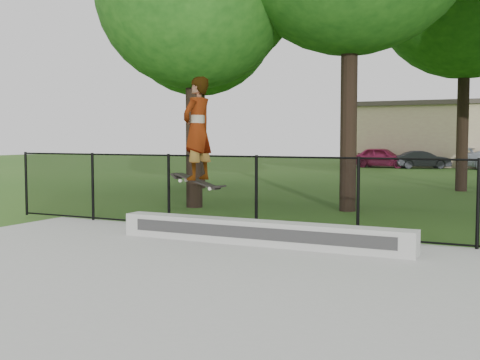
{
  "coord_description": "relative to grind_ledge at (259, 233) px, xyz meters",
  "views": [
    {
      "loc": [
        2.8,
        -4.62,
        1.89
      ],
      "look_at": [
        -1.52,
        4.2,
        1.2
      ],
      "focal_mm": 45.0,
      "sensor_mm": 36.0,
      "label": 1
    }
  ],
  "objects": [
    {
      "name": "skater_airborne",
      "position": [
        -1.13,
        -0.13,
        1.76
      ],
      "size": [
        0.81,
        0.72,
        2.01
      ],
      "color": "black",
      "rests_on": "ground"
    },
    {
      "name": "grind_ledge",
      "position": [
        0.0,
        0.0,
        0.0
      ],
      "size": [
        5.31,
        0.4,
        0.41
      ],
      "primitive_type": "cube",
      "color": "#ACADA8",
      "rests_on": "concrete_slab"
    },
    {
      "name": "distant_building",
      "position": [
        -0.6,
        33.3,
        1.9
      ],
      "size": [
        12.4,
        6.4,
        4.3
      ],
      "color": "#C0B187",
      "rests_on": "ground"
    },
    {
      "name": "ground",
      "position": [
        1.4,
        -4.7,
        -0.27
      ],
      "size": [
        100.0,
        100.0,
        0.0
      ],
      "primitive_type": "plane",
      "color": "#2A5718",
      "rests_on": "ground"
    },
    {
      "name": "concrete_slab",
      "position": [
        1.4,
        -4.7,
        -0.24
      ],
      "size": [
        14.0,
        12.0,
        0.06
      ],
      "primitive_type": "cube",
      "color": "#A6A7A1",
      "rests_on": "ground"
    },
    {
      "name": "chainlink_fence",
      "position": [
        1.4,
        1.2,
        0.55
      ],
      "size": [
        16.06,
        0.06,
        1.5
      ],
      "color": "black",
      "rests_on": "concrete_slab"
    },
    {
      "name": "car_b",
      "position": [
        -2.01,
        29.16,
        0.28
      ],
      "size": [
        3.19,
        2.28,
        1.09
      ],
      "primitive_type": "imported",
      "rotation": [
        0.0,
        0.0,
        2.0
      ],
      "color": "black",
      "rests_on": "ground"
    },
    {
      "name": "car_a",
      "position": [
        -4.53,
        29.15,
        0.38
      ],
      "size": [
        3.9,
        1.86,
        1.3
      ],
      "primitive_type": "imported",
      "rotation": [
        0.0,
        0.0,
        1.48
      ],
      "color": "maroon",
      "rests_on": "ground"
    }
  ]
}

